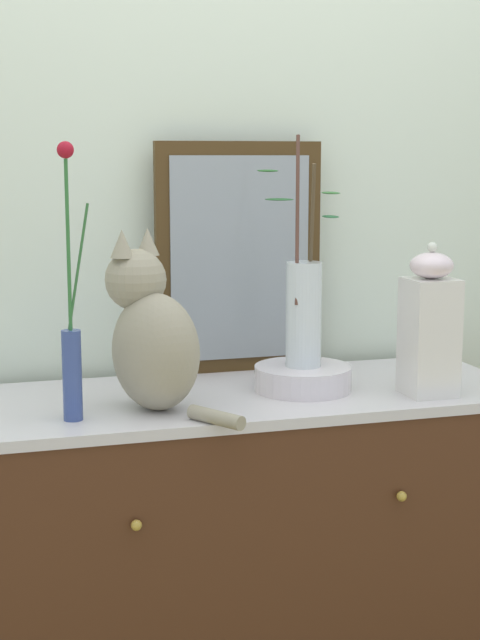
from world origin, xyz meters
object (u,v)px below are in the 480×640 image
Objects in this scene: cat_sitting at (152,335)px; jar_lidded_porcelain at (430,326)px; mirror_leaning at (239,258)px; bowl_porcelain at (303,378)px; vase_glass_clear at (304,308)px; vase_slim_green at (71,343)px; sideboard at (240,571)px.

jar_lidded_porcelain is (0.67, -0.06, -0.00)m from cat_sitting.
mirror_leaning is 0.39m from bowl_porcelain.
bowl_porcelain is 0.43× the size of vase_glass_clear.
mirror_leaning reaches higher than jar_lidded_porcelain.
vase_slim_green is at bearing -166.34° from cat_sitting.
sideboard is at bearing 161.24° from jar_lidded_porcelain.
jar_lidded_porcelain is at bearing -5.03° from cat_sitting.
mirror_leaning is 0.47m from cat_sitting.
bowl_porcelain is at bearing -71.34° from mirror_leaning.
mirror_leaning is 2.54× the size of bowl_porcelain.
cat_sitting is 0.19m from vase_slim_green.
mirror_leaning is (0.07, 0.24, 0.77)m from sideboard.
vase_slim_green is 2.51× the size of bowl_porcelain.
sideboard is 2.50× the size of vase_glass_clear.
cat_sitting is 0.73× the size of vase_glass_clear.
cat_sitting is 1.11× the size of jar_lidded_porcelain.
sideboard is at bearing 172.69° from bowl_porcelain.
vase_slim_green reaches higher than sideboard.
cat_sitting is 0.68× the size of vase_slim_green.
sideboard is at bearing -105.94° from mirror_leaning.
jar_lidded_porcelain is (0.85, -0.01, -0.00)m from vase_slim_green.
vase_glass_clear reaches higher than bowl_porcelain.
jar_lidded_porcelain reaches higher than bowl_porcelain.
mirror_leaning reaches higher than vase_slim_green.
jar_lidded_porcelain reaches higher than sideboard.
vase_glass_clear reaches higher than cat_sitting.
vase_glass_clear is (0.16, -0.02, 0.67)m from sideboard.
cat_sitting is (-0.30, -0.33, -0.13)m from mirror_leaning.
sideboard is at bearing 17.55° from vase_slim_green.
bowl_porcelain reaches higher than sideboard.
vase_slim_green is (-0.19, -0.05, -0.00)m from cat_sitting.
sideboard is 3.80× the size of jar_lidded_porcelain.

